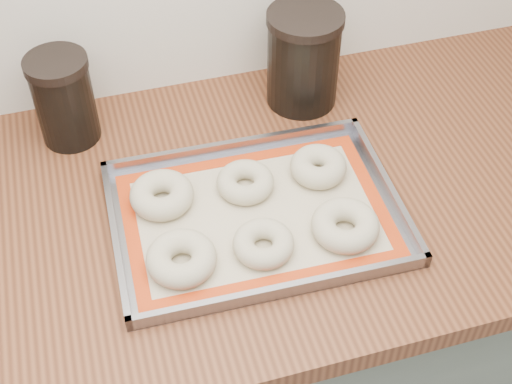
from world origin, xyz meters
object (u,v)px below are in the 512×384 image
object	(u,v)px
bagel_front_right	(345,226)
canister_right	(303,58)
canister_mid	(64,99)
bagel_front_left	(181,259)
bagel_back_mid	(245,182)
baking_tray	(256,215)
bagel_back_right	(318,166)
bagel_back_left	(162,195)
bagel_front_mid	(263,244)

from	to	relation	value
bagel_front_right	canister_right	world-z (taller)	canister_right
canister_mid	bagel_front_left	bearing A→B (deg)	-70.10
bagel_front_right	bagel_back_mid	bearing A→B (deg)	132.05
baking_tray	bagel_back_right	bearing A→B (deg)	25.76
bagel_front_left	bagel_front_right	distance (m)	0.26
bagel_front_left	canister_right	size ratio (longest dim) A/B	0.57
bagel_front_left	bagel_back_left	size ratio (longest dim) A/B	1.02
bagel_back_right	canister_right	distance (m)	0.22
bagel_front_mid	canister_mid	size ratio (longest dim) A/B	0.57
bagel_front_right	bagel_front_left	bearing A→B (deg)	178.51
bagel_back_left	bagel_back_mid	distance (m)	0.14
bagel_back_right	canister_right	bearing A→B (deg)	79.00
bagel_front_mid	bagel_back_right	world-z (taller)	bagel_back_right
bagel_front_left	bagel_back_right	world-z (taller)	same
bagel_front_left	bagel_front_right	size ratio (longest dim) A/B	1.00
bagel_back_right	baking_tray	bearing A→B (deg)	-154.24
bagel_back_left	canister_right	world-z (taller)	canister_right
bagel_front_mid	bagel_back_right	bearing A→B (deg)	44.53
bagel_front_left	bagel_back_mid	bearing A→B (deg)	43.91
baking_tray	bagel_front_mid	world-z (taller)	bagel_front_mid
bagel_back_mid	canister_right	xyz separation A→B (m)	(0.17, 0.21, 0.07)
baking_tray	bagel_front_left	size ratio (longest dim) A/B	4.39
bagel_front_left	canister_right	bearing A→B (deg)	48.05
bagel_front_left	canister_mid	xyz separation A→B (m)	(-0.13, 0.35, 0.06)
bagel_back_left	bagel_front_left	bearing A→B (deg)	-88.59
bagel_back_left	bagel_back_mid	xyz separation A→B (m)	(0.14, -0.01, -0.00)
bagel_back_mid	canister_mid	bearing A→B (deg)	139.79
bagel_front_right	bagel_back_right	distance (m)	0.14
bagel_front_left	bagel_front_mid	bearing A→B (deg)	-2.11
bagel_back_right	canister_right	size ratio (longest dim) A/B	0.51
bagel_front_mid	bagel_back_right	size ratio (longest dim) A/B	0.99
bagel_front_mid	bagel_back_left	xyz separation A→B (m)	(-0.13, 0.14, 0.00)
bagel_front_right	canister_mid	distance (m)	0.53
bagel_front_mid	bagel_back_mid	distance (m)	0.14
bagel_back_mid	bagel_back_right	size ratio (longest dim) A/B	1.00
bagel_back_left	canister_right	size ratio (longest dim) A/B	0.56
bagel_back_left	baking_tray	bearing A→B (deg)	-26.48
bagel_front_left	canister_mid	bearing A→B (deg)	109.90
bagel_front_mid	canister_right	xyz separation A→B (m)	(0.18, 0.34, 0.07)
bagel_front_left	canister_mid	distance (m)	0.38
bagel_back_left	bagel_back_mid	bearing A→B (deg)	-2.91
baking_tray	bagel_back_mid	xyz separation A→B (m)	(-0.00, 0.06, 0.01)
bagel_front_right	canister_mid	bearing A→B (deg)	137.09
bagel_front_left	bagel_front_mid	xyz separation A→B (m)	(0.13, -0.00, -0.00)
bagel_front_right	canister_right	size ratio (longest dim) A/B	0.58
bagel_front_left	bagel_back_mid	xyz separation A→B (m)	(0.14, 0.13, -0.00)
bagel_front_left	bagel_back_mid	size ratio (longest dim) A/B	1.12
baking_tray	bagel_front_right	bearing A→B (deg)	-31.26
baking_tray	bagel_back_left	bearing A→B (deg)	153.52
bagel_back_left	canister_mid	bearing A→B (deg)	120.00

